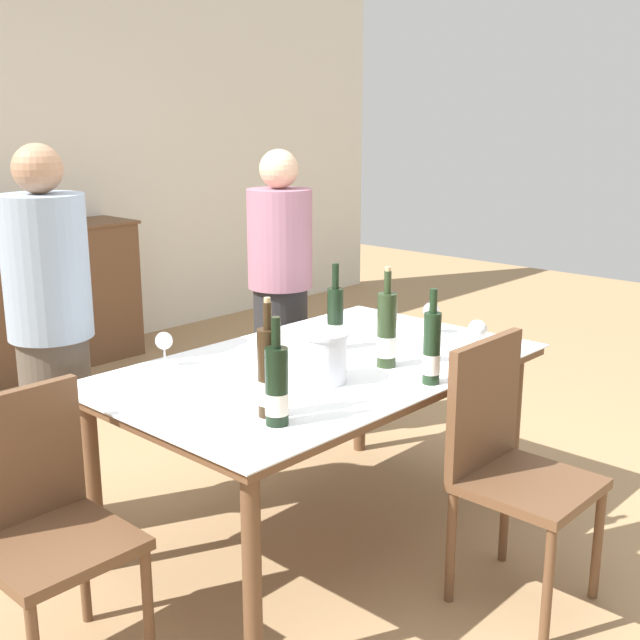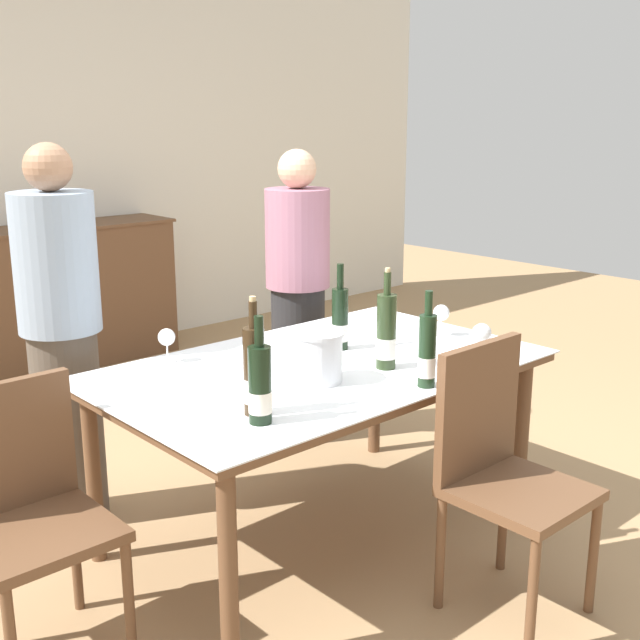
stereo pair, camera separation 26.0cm
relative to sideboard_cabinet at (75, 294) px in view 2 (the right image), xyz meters
name	(u,v)px [view 2 (the right image)]	position (x,y,z in m)	size (l,w,h in m)	color
ground_plane	(320,533)	(-0.36, -2.90, -0.49)	(12.00, 12.00, 0.00)	#A37F56
sideboard_cabinet	(75,294)	(0.00, 0.00, 0.00)	(1.38, 0.46, 0.97)	brown
dining_table	(320,380)	(-0.36, -2.90, 0.18)	(1.73, 1.06, 0.73)	brown
ice_bucket	(318,355)	(-0.50, -3.05, 0.35)	(0.19, 0.19, 0.19)	silver
wine_bottle_0	(386,334)	(-0.20, -3.11, 0.39)	(0.08, 0.08, 0.39)	#28381E
wine_bottle_1	(260,386)	(-0.91, -3.23, 0.37)	(0.08, 0.08, 0.35)	black
wine_bottle_2	(254,373)	(-0.87, -3.16, 0.39)	(0.07, 0.07, 0.39)	#332314
wine_bottle_3	(340,320)	(-0.15, -2.80, 0.37)	(0.07, 0.07, 0.36)	black
wine_bottle_4	(427,352)	(-0.25, -3.36, 0.38)	(0.06, 0.06, 0.35)	black
wine_glass_0	(167,339)	(-0.78, -2.47, 0.34)	(0.07, 0.07, 0.14)	white
wine_glass_1	(441,314)	(0.32, -2.95, 0.35)	(0.07, 0.07, 0.14)	white
wine_glass_2	(482,334)	(0.15, -3.30, 0.36)	(0.08, 0.08, 0.15)	white
chair_left_end	(27,503)	(-1.52, -2.82, 0.02)	(0.42, 0.42, 0.88)	brown
chair_near_front	(500,461)	(-0.21, -3.66, 0.05)	(0.42, 0.42, 0.93)	brown
person_host	(62,340)	(-1.04, -2.09, 0.31)	(0.33, 0.33, 1.58)	#51473D
person_guest_left	(298,299)	(0.26, -2.06, 0.27)	(0.33, 0.33, 1.52)	#262628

